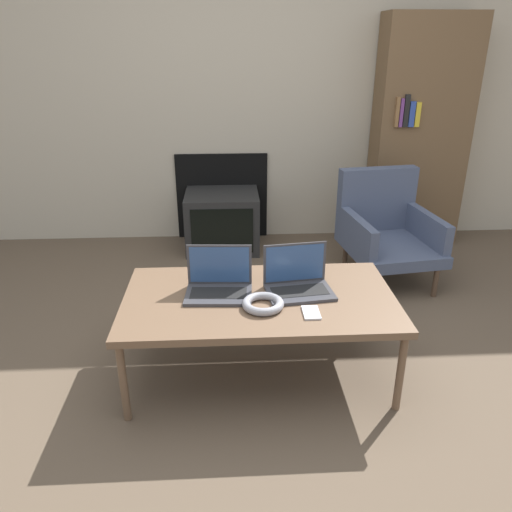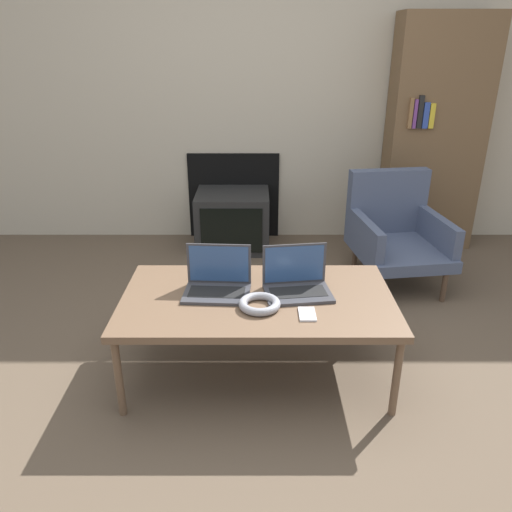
% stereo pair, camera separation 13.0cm
% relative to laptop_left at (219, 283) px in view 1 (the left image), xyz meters
% --- Properties ---
extents(ground_plane, '(14.00, 14.00, 0.00)m').
position_rel_laptop_left_xyz_m(ground_plane, '(0.20, -0.28, -0.49)').
color(ground_plane, brown).
extents(wall_back, '(7.00, 0.08, 2.60)m').
position_rel_laptop_left_xyz_m(wall_back, '(0.19, 1.94, 0.80)').
color(wall_back, '#B7AD99').
rests_on(wall_back, ground_plane).
extents(table, '(1.32, 0.73, 0.44)m').
position_rel_laptop_left_xyz_m(table, '(0.20, -0.06, -0.08)').
color(table, brown).
rests_on(table, ground_plane).
extents(laptop_left, '(0.33, 0.24, 0.22)m').
position_rel_laptop_left_xyz_m(laptop_left, '(0.00, 0.00, 0.00)').
color(laptop_left, '#38383D').
rests_on(laptop_left, table).
extents(laptop_right, '(0.35, 0.26, 0.22)m').
position_rel_laptop_left_xyz_m(laptop_right, '(0.39, -0.00, 0.00)').
color(laptop_right, '#38383D').
rests_on(laptop_right, table).
extents(headphones, '(0.20, 0.20, 0.04)m').
position_rel_laptop_left_xyz_m(headphones, '(0.21, -0.16, -0.03)').
color(headphones, gray).
rests_on(headphones, table).
extents(phone, '(0.08, 0.12, 0.01)m').
position_rel_laptop_left_xyz_m(phone, '(0.42, -0.23, -0.05)').
color(phone, silver).
rests_on(phone, table).
extents(tv, '(0.58, 0.50, 0.46)m').
position_rel_laptop_left_xyz_m(tv, '(-0.00, 1.64, -0.26)').
color(tv, black).
rests_on(tv, ground_plane).
extents(armchair, '(0.66, 0.75, 0.74)m').
position_rel_laptop_left_xyz_m(armchair, '(1.16, 1.09, -0.12)').
color(armchair, '#47516B').
rests_on(armchair, ground_plane).
extents(bookshelf, '(0.72, 0.32, 1.77)m').
position_rel_laptop_left_xyz_m(bookshelf, '(1.58, 1.74, 0.40)').
color(bookshelf, brown).
rests_on(bookshelf, ground_plane).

